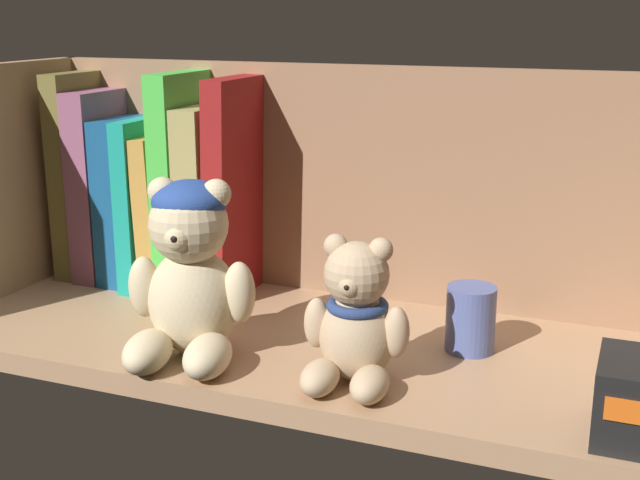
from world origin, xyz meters
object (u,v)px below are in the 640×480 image
Objects in this scene: book_2 at (135,197)px; book_3 at (158,199)px; teddy_bear_smaller at (355,322)px; book_4 at (176,207)px; book_7 at (244,186)px; teddy_bear_larger at (190,274)px; book_1 at (109,183)px; book_5 at (194,180)px; book_0 at (87,173)px; pillar_candle at (471,319)px; book_6 at (220,197)px.

book_2 is 0.99× the size of book_3.
book_3 is at bearing 148.75° from teddy_bear_smaller.
book_7 reaches higher than book_4.
teddy_bear_larger is at bearing -179.54° from teddy_bear_smaller.
book_1 is 1.71× the size of teddy_bear_smaller.
book_5 is at bearing 0.00° from book_3.
book_0 is 1.86× the size of teddy_bear_smaller.
book_0 is 1.09× the size of book_1.
book_1 is 1.14× the size of book_3.
book_4 is 36.21cm from pillar_candle.
book_5 is 1.02× the size of book_7.
teddy_bear_smaller is (32.67, -18.06, -3.86)cm from book_2.
book_7 reaches higher than teddy_bear_larger.
book_4 is at bearing -180.00° from book_6.
book_2 is at bearing 168.70° from pillar_candle.
teddy_bear_smaller is (21.91, -18.06, -4.79)cm from book_6.
teddy_bear_larger is (12.31, -18.18, -0.88)cm from book_4.
teddy_bear_smaller is at bearing -35.91° from book_5.
book_3 is 2.43cm from book_4.
book_1 is at bearing 169.57° from pillar_candle.
teddy_bear_smaller is at bearing -39.49° from book_6.
teddy_bear_smaller is (24.94, -18.06, -6.46)cm from book_5.
book_2 is at bearing 180.00° from book_4.
book_6 is (3.02, 0.00, -1.67)cm from book_5.
book_7 is 26.91cm from teddy_bear_smaller.
book_0 is at bearing 180.00° from book_1.
book_3 is at bearing -180.00° from book_5.
book_5 is 1.17× the size of book_6.
pillar_candle is at bearing -11.30° from book_2.
book_1 is 17.20cm from book_7.
book_3 is (9.32, 0.00, -2.24)cm from book_0.
book_5 is 21.06cm from teddy_bear_larger.
book_0 reaches higher than teddy_bear_larger.
book_5 is at bearing 180.00° from book_6.
teddy_bear_larger is (23.91, -18.18, -3.95)cm from book_0.
book_7 is at bearing 101.73° from teddy_bear_larger.
book_5 reaches higher than book_4.
teddy_bear_larger is 25.18cm from pillar_candle.
book_7 reaches higher than book_6.
book_5 is at bearing 166.10° from pillar_candle.
pillar_candle is at bearing -12.16° from book_3.
book_0 reaches higher than book_2.
book_3 is 38.54cm from pillar_candle.
book_2 is at bearing 0.00° from book_1.
book_3 is 1.16× the size of teddy_bear_larger.
book_4 is 9.09cm from book_7.
book_4 is at bearing 146.68° from teddy_bear_smaller.
book_3 is (6.35, 0.00, -1.32)cm from book_1.
book_1 is 8.90cm from book_4.
book_5 is (7.73, 0.00, 2.60)cm from book_2.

